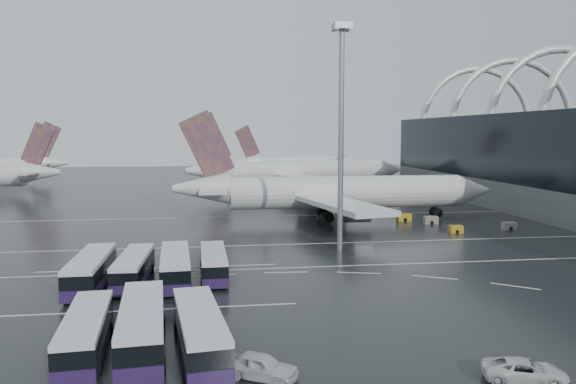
{
  "coord_description": "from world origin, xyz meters",
  "views": [
    {
      "loc": [
        -17.95,
        -66.72,
        15.96
      ],
      "look_at": [
        -5.89,
        17.62,
        7.0
      ],
      "focal_mm": 35.0,
      "sensor_mm": 36.0,
      "label": 1
    }
  ],
  "objects": [
    {
      "name": "ground",
      "position": [
        0.0,
        0.0,
        0.0
      ],
      "size": [
        420.0,
        420.0,
        0.0
      ],
      "primitive_type": "plane",
      "color": "black",
      "rests_on": "ground"
    },
    {
      "name": "lane_marking_near",
      "position": [
        0.0,
        -2.0,
        0.01
      ],
      "size": [
        120.0,
        0.25,
        0.01
      ],
      "primitive_type": "cube",
      "color": "silver",
      "rests_on": "ground"
    },
    {
      "name": "lane_marking_mid",
      "position": [
        0.0,
        12.0,
        0.01
      ],
      "size": [
        120.0,
        0.25,
        0.01
      ],
      "primitive_type": "cube",
      "color": "silver",
      "rests_on": "ground"
    },
    {
      "name": "lane_marking_far",
      "position": [
        0.0,
        40.0,
        0.01
      ],
      "size": [
        120.0,
        0.25,
        0.01
      ],
      "primitive_type": "cube",
      "color": "silver",
      "rests_on": "ground"
    },
    {
      "name": "bus_bay_line_south",
      "position": [
        -24.0,
        -16.0,
        0.01
      ],
      "size": [
        28.0,
        0.25,
        0.01
      ],
      "primitive_type": "cube",
      "color": "silver",
      "rests_on": "ground"
    },
    {
      "name": "bus_bay_line_north",
      "position": [
        -24.0,
        0.0,
        0.01
      ],
      "size": [
        28.0,
        0.25,
        0.01
      ],
      "primitive_type": "cube",
      "color": "silver",
      "rests_on": "ground"
    },
    {
      "name": "airliner_main",
      "position": [
        4.25,
        33.2,
        5.02
      ],
      "size": [
        58.96,
        51.9,
        20.03
      ],
      "rotation": [
        0.0,
        0.0,
        -0.01
      ],
      "color": "silver",
      "rests_on": "ground"
    },
    {
      "name": "airliner_gate_b",
      "position": [
        5.36,
        80.66,
        5.35
      ],
      "size": [
        61.17,
        54.12,
        21.36
      ],
      "rotation": [
        0.0,
        0.0,
        0.21
      ],
      "color": "silver",
      "rests_on": "ground"
    },
    {
      "name": "airliner_gate_c",
      "position": [
        14.27,
        133.22,
        4.68
      ],
      "size": [
        51.52,
        46.89,
        18.72
      ],
      "rotation": [
        0.0,
        0.0,
        0.31
      ],
      "color": "silver",
      "rests_on": "ground"
    },
    {
      "name": "bus_row_near_a",
      "position": [
        -30.13,
        -7.51,
        1.84
      ],
      "size": [
        3.29,
        13.61,
        3.35
      ],
      "rotation": [
        0.0,
        0.0,
        1.57
      ],
      "color": "#21133B",
      "rests_on": "ground"
    },
    {
      "name": "bus_row_near_b",
      "position": [
        -25.96,
        -6.43,
        1.69
      ],
      "size": [
        3.33,
        12.61,
        3.08
      ],
      "rotation": [
        0.0,
        0.0,
        1.54
      ],
      "color": "#21133B",
      "rests_on": "ground"
    },
    {
      "name": "bus_row_near_c",
      "position": [
        -21.58,
        -6.69,
        1.79
      ],
      "size": [
        3.73,
        13.34,
        3.25
      ],
      "rotation": [
        0.0,
        0.0,
        1.63
      ],
      "color": "#21133B",
      "rests_on": "ground"
    },
    {
      "name": "bus_row_near_d",
      "position": [
        -17.5,
        -5.09,
        1.63
      ],
      "size": [
        3.06,
        12.07,
        2.96
      ],
      "rotation": [
        0.0,
        0.0,
        1.59
      ],
      "color": "#21133B",
      "rests_on": "ground"
    },
    {
      "name": "bus_row_far_a",
      "position": [
        -26.86,
        -25.9,
        1.66
      ],
      "size": [
        3.68,
        12.44,
        3.02
      ],
      "rotation": [
        0.0,
        0.0,
        1.65
      ],
      "color": "#21133B",
      "rests_on": "ground"
    },
    {
      "name": "bus_row_far_b",
      "position": [
        -22.93,
        -25.63,
        1.87
      ],
      "size": [
        4.2,
        13.99,
        3.39
      ],
      "rotation": [
        0.0,
        0.0,
        1.65
      ],
      "color": "#21133B",
      "rests_on": "ground"
    },
    {
      "name": "bus_row_far_c",
      "position": [
        -18.71,
        -27.03,
        1.77
      ],
      "size": [
        4.49,
        13.35,
        3.22
      ],
      "rotation": [
        0.0,
        0.0,
        1.69
      ],
      "color": "#21133B",
      "rests_on": "ground"
    },
    {
      "name": "van_curve_a",
      "position": [
        2.05,
        -34.57,
        0.73
      ],
      "size": [
        5.77,
        3.96,
        1.47
      ],
      "primitive_type": "imported",
      "rotation": [
        0.0,
        0.0,
        1.25
      ],
      "color": "silver",
      "rests_on": "ground"
    },
    {
      "name": "van_curve_b",
      "position": [
        -14.75,
        -31.71,
        0.85
      ],
      "size": [
        5.33,
        4.15,
        1.7
      ],
      "primitive_type": "imported",
      "rotation": [
        0.0,
        0.0,
        1.07
      ],
      "color": "silver",
      "rests_on": "ground"
    },
    {
      "name": "floodlight_mast",
      "position": [
        -0.16,
        7.34,
        19.12
      ],
      "size": [
        2.33,
        2.33,
        30.39
      ],
      "color": "gray",
      "rests_on": "ground"
    },
    {
      "name": "gse_cart_belly_a",
      "position": [
        21.43,
        17.7,
        0.58
      ],
      "size": [
        2.13,
        1.26,
        1.16
      ],
      "primitive_type": "cube",
      "color": "#AC8816",
      "rests_on": "ground"
    },
    {
      "name": "gse_cart_belly_b",
      "position": [
        20.88,
        26.74,
        0.67
      ],
      "size": [
        2.45,
        1.45,
        1.34
      ],
      "primitive_type": "cube",
      "color": "slate",
      "rests_on": "ground"
    },
    {
      "name": "gse_cart_belly_d",
      "position": [
        31.5,
        19.22,
        0.61
      ],
      "size": [
        2.24,
        1.32,
        1.22
      ],
      "primitive_type": "cube",
      "color": "slate",
      "rests_on": "ground"
    },
    {
      "name": "gse_cart_belly_e",
      "position": [
        17.39,
        30.62,
        0.68
      ],
      "size": [
        2.5,
        1.48,
        1.36
      ],
      "primitive_type": "cube",
      "color": "#AC8816",
      "rests_on": "ground"
    }
  ]
}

